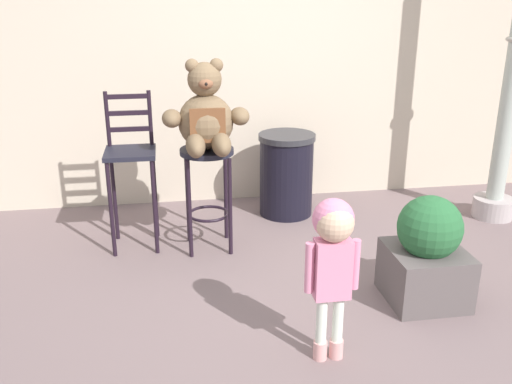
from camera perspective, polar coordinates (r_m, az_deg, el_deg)
name	(u,v)px	position (r m, az deg, el deg)	size (l,w,h in m)	color
ground_plane	(300,299)	(3.85, 4.47, -10.75)	(24.00, 24.00, 0.00)	slate
building_wall	(251,31)	(5.43, -0.49, 15.97)	(6.57, 0.30, 3.17)	beige
bar_stool_with_teddy	(208,178)	(4.36, -4.91, 1.45)	(0.41, 0.41, 0.82)	black
teddy_bear	(206,118)	(4.20, -5.07, 7.47)	(0.64, 0.58, 0.67)	brown
child_walking	(333,246)	(2.99, 7.78, -5.47)	(0.30, 0.24, 0.94)	#DDA09E
trash_bin	(286,174)	(5.10, 3.08, 1.81)	(0.51, 0.51, 0.75)	black
lamppost	(509,101)	(5.30, 24.21, 8.40)	(0.36, 0.36, 2.70)	#B0A4A4
bar_chair_empty	(131,162)	(4.46, -12.51, 2.99)	(0.38, 0.38, 1.22)	black
planter_with_shrub	(427,254)	(3.85, 16.88, -5.98)	(0.49, 0.49, 0.73)	#5B5252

